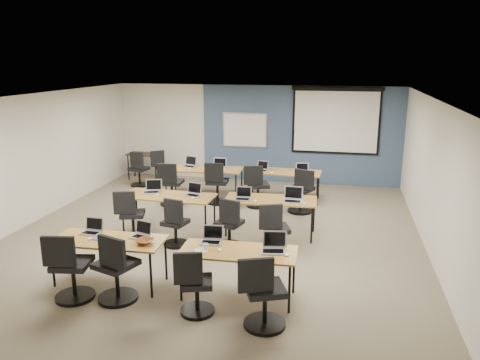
% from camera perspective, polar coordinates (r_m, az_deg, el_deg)
% --- Properties ---
extents(floor, '(8.00, 9.00, 0.02)m').
position_cam_1_polar(floor, '(9.35, -3.21, -6.80)').
color(floor, '#6B6354').
rests_on(floor, ground).
extents(ceiling, '(8.00, 9.00, 0.02)m').
position_cam_1_polar(ceiling, '(8.73, -3.47, 9.93)').
color(ceiling, white).
rests_on(ceiling, ground).
extents(wall_back, '(8.00, 0.04, 2.70)m').
position_cam_1_polar(wall_back, '(13.25, 1.93, 5.66)').
color(wall_back, beige).
rests_on(wall_back, ground).
extents(wall_front, '(8.00, 0.04, 2.70)m').
position_cam_1_polar(wall_front, '(4.99, -17.62, -10.51)').
color(wall_front, beige).
rests_on(wall_front, ground).
extents(wall_left, '(0.04, 9.00, 2.70)m').
position_cam_1_polar(wall_left, '(10.72, -24.41, 2.22)').
color(wall_left, beige).
rests_on(wall_left, ground).
extents(wall_right, '(0.04, 9.00, 2.70)m').
position_cam_1_polar(wall_right, '(8.78, 22.70, -0.11)').
color(wall_right, beige).
rests_on(wall_right, ground).
extents(blue_accent_panel, '(5.50, 0.04, 2.70)m').
position_cam_1_polar(blue_accent_panel, '(13.06, 7.33, 5.42)').
color(blue_accent_panel, '#3D5977').
rests_on(blue_accent_panel, wall_back).
extents(whiteboard, '(1.28, 0.03, 0.98)m').
position_cam_1_polar(whiteboard, '(13.22, 0.59, 6.09)').
color(whiteboard, '#9CA5AF').
rests_on(whiteboard, wall_back).
extents(projector_screen, '(2.40, 0.10, 1.82)m').
position_cam_1_polar(projector_screen, '(12.87, 11.63, 7.52)').
color(projector_screen, black).
rests_on(projector_screen, wall_back).
extents(training_table_front_left, '(1.72, 0.72, 0.73)m').
position_cam_1_polar(training_table_front_left, '(7.49, -15.72, -7.30)').
color(training_table_front_left, '#A97A4A').
rests_on(training_table_front_left, floor).
extents(training_table_front_right, '(1.68, 0.70, 0.73)m').
position_cam_1_polar(training_table_front_right, '(6.82, -0.22, -8.98)').
color(training_table_front_right, '#A57C43').
rests_on(training_table_front_right, floor).
extents(training_table_mid_left, '(1.85, 0.77, 0.73)m').
position_cam_1_polar(training_table_mid_left, '(9.56, -8.70, -2.11)').
color(training_table_mid_left, '#A86C41').
rests_on(training_table_mid_left, floor).
extents(training_table_mid_right, '(1.79, 0.75, 0.73)m').
position_cam_1_polar(training_table_mid_right, '(9.22, 3.76, -2.60)').
color(training_table_mid_right, brown).
rests_on(training_table_mid_right, floor).
extents(training_table_back_left, '(1.92, 0.80, 0.73)m').
position_cam_1_polar(training_table_back_left, '(11.78, -4.41, 1.21)').
color(training_table_back_left, '#A26237').
rests_on(training_table_back_left, floor).
extents(training_table_back_right, '(1.79, 0.75, 0.73)m').
position_cam_1_polar(training_table_back_right, '(11.50, 5.37, 0.84)').
color(training_table_back_right, brown).
rests_on(training_table_back_right, floor).
extents(laptop_0, '(0.30, 0.25, 0.23)m').
position_cam_1_polar(laptop_0, '(7.80, -17.58, -5.74)').
color(laptop_0, '#B9B9BE').
rests_on(laptop_0, training_table_front_left).
extents(mouse_0, '(0.09, 0.11, 0.04)m').
position_cam_1_polar(mouse_0, '(7.55, -17.83, -6.81)').
color(mouse_0, white).
rests_on(mouse_0, training_table_front_left).
extents(task_chair_0, '(0.57, 0.57, 1.05)m').
position_cam_1_polar(task_chair_0, '(7.26, -20.00, -10.51)').
color(task_chair_0, black).
rests_on(task_chair_0, floor).
extents(laptop_1, '(0.30, 0.26, 0.23)m').
position_cam_1_polar(laptop_1, '(7.44, -11.89, -6.35)').
color(laptop_1, '#B8B8BF').
rests_on(laptop_1, training_table_front_left).
extents(mouse_1, '(0.09, 0.12, 0.04)m').
position_cam_1_polar(mouse_1, '(7.19, -10.82, -7.44)').
color(mouse_1, white).
rests_on(mouse_1, training_table_front_left).
extents(task_chair_1, '(0.60, 0.58, 1.05)m').
position_cam_1_polar(task_chair_1, '(7.03, -14.90, -10.92)').
color(task_chair_1, black).
rests_on(task_chair_1, floor).
extents(laptop_2, '(0.31, 0.26, 0.24)m').
position_cam_1_polar(laptop_2, '(7.09, -3.46, -7.09)').
color(laptop_2, '#B3B4BF').
rests_on(laptop_2, training_table_front_right).
extents(mouse_2, '(0.06, 0.09, 0.03)m').
position_cam_1_polar(mouse_2, '(6.80, -2.51, -8.51)').
color(mouse_2, white).
rests_on(mouse_2, training_table_front_right).
extents(task_chair_2, '(0.48, 0.48, 0.96)m').
position_cam_1_polar(task_chair_2, '(6.53, -5.54, -12.98)').
color(task_chair_2, black).
rests_on(task_chair_2, floor).
extents(laptop_3, '(0.35, 0.30, 0.26)m').
position_cam_1_polar(laptop_3, '(6.79, 4.14, -8.07)').
color(laptop_3, '#B8B8B9').
rests_on(laptop_3, training_table_front_right).
extents(mouse_3, '(0.09, 0.12, 0.04)m').
position_cam_1_polar(mouse_3, '(6.66, 5.73, -9.05)').
color(mouse_3, white).
rests_on(mouse_3, training_table_front_right).
extents(task_chair_3, '(0.59, 0.56, 1.03)m').
position_cam_1_polar(task_chair_3, '(6.20, 2.79, -14.14)').
color(task_chair_3, black).
rests_on(task_chair_3, floor).
extents(laptop_4, '(0.33, 0.28, 0.25)m').
position_cam_1_polar(laptop_4, '(9.81, -10.64, -1.11)').
color(laptop_4, '#A7A7B2').
rests_on(laptop_4, training_table_mid_left).
extents(mouse_4, '(0.06, 0.10, 0.04)m').
position_cam_1_polar(mouse_4, '(9.57, -10.06, -1.79)').
color(mouse_4, white).
rests_on(mouse_4, training_table_mid_left).
extents(task_chair_4, '(0.52, 0.50, 0.99)m').
position_cam_1_polar(task_chair_4, '(9.31, -13.16, -4.60)').
color(task_chair_4, black).
rests_on(task_chair_4, floor).
extents(laptop_5, '(0.32, 0.27, 0.25)m').
position_cam_1_polar(laptop_5, '(9.47, -5.71, -1.51)').
color(laptop_5, silver).
rests_on(laptop_5, training_table_mid_left).
extents(mouse_5, '(0.07, 0.10, 0.03)m').
position_cam_1_polar(mouse_5, '(9.28, -5.72, -2.16)').
color(mouse_5, white).
rests_on(mouse_5, training_table_mid_left).
extents(task_chair_5, '(0.47, 0.47, 0.95)m').
position_cam_1_polar(task_chair_5, '(8.79, -7.92, -5.62)').
color(task_chair_5, black).
rests_on(task_chair_5, floor).
extents(laptop_6, '(0.31, 0.26, 0.23)m').
position_cam_1_polar(laptop_6, '(9.17, 0.38, -1.99)').
color(laptop_6, '#BCBCBD').
rests_on(laptop_6, training_table_mid_right).
extents(mouse_6, '(0.06, 0.09, 0.03)m').
position_cam_1_polar(mouse_6, '(9.05, 1.87, -2.54)').
color(mouse_6, white).
rests_on(mouse_6, training_table_mid_right).
extents(task_chair_6, '(0.50, 0.49, 0.98)m').
position_cam_1_polar(task_chair_6, '(8.62, -1.30, -5.81)').
color(task_chair_6, black).
rests_on(task_chair_6, floor).
extents(laptop_7, '(0.36, 0.31, 0.27)m').
position_cam_1_polar(laptop_7, '(9.10, 6.47, -2.17)').
color(laptop_7, silver).
rests_on(laptop_7, training_table_mid_right).
extents(mouse_7, '(0.09, 0.12, 0.04)m').
position_cam_1_polar(mouse_7, '(8.95, 7.82, -2.85)').
color(mouse_7, white).
rests_on(mouse_7, training_table_mid_right).
extents(task_chair_7, '(0.53, 0.50, 0.98)m').
position_cam_1_polar(task_chair_7, '(8.34, 4.24, -6.53)').
color(task_chair_7, black).
rests_on(task_chair_7, floor).
extents(laptop_8, '(0.34, 0.29, 0.26)m').
position_cam_1_polar(laptop_8, '(12.00, -6.13, 1.94)').
color(laptop_8, '#A6A6B3').
rests_on(laptop_8, training_table_back_left).
extents(mouse_8, '(0.09, 0.11, 0.03)m').
position_cam_1_polar(mouse_8, '(11.79, -6.10, 1.46)').
color(mouse_8, white).
rests_on(mouse_8, training_table_back_left).
extents(task_chair_8, '(0.58, 0.58, 1.05)m').
position_cam_1_polar(task_chair_8, '(11.24, -8.45, -0.88)').
color(task_chair_8, black).
rests_on(task_chair_8, floor).
extents(laptop_9, '(0.33, 0.28, 0.25)m').
position_cam_1_polar(laptop_9, '(11.77, -2.56, 1.75)').
color(laptop_9, '#B0B0B0').
rests_on(laptop_9, training_table_back_left).
extents(mouse_9, '(0.09, 0.12, 0.04)m').
position_cam_1_polar(mouse_9, '(11.58, -1.90, 1.29)').
color(mouse_9, white).
rests_on(mouse_9, training_table_back_left).
extents(task_chair_9, '(0.56, 0.56, 1.03)m').
position_cam_1_polar(task_chair_9, '(11.25, -2.87, -0.77)').
color(task_chair_9, black).
rests_on(task_chair_9, floor).
extents(laptop_10, '(0.30, 0.25, 0.23)m').
position_cam_1_polar(laptop_10, '(11.54, 2.73, 1.46)').
color(laptop_10, '#B7B7B7').
rests_on(laptop_10, training_table_back_right).
extents(mouse_10, '(0.09, 0.12, 0.04)m').
position_cam_1_polar(mouse_10, '(11.27, 3.87, 0.90)').
color(mouse_10, white).
rests_on(mouse_10, training_table_back_right).
extents(task_chair_10, '(0.57, 0.55, 1.03)m').
position_cam_1_polar(task_chair_10, '(10.98, 2.07, -1.17)').
color(task_chair_10, black).
rests_on(task_chair_10, floor).
extents(laptop_11, '(0.30, 0.26, 0.23)m').
position_cam_1_polar(laptop_11, '(11.37, 7.55, 1.16)').
color(laptop_11, '#BABAC1').
rests_on(laptop_11, training_table_back_right).
extents(mouse_11, '(0.07, 0.11, 0.04)m').
position_cam_1_polar(mouse_11, '(11.25, 8.87, 0.72)').
color(mouse_11, white).
rests_on(mouse_11, training_table_back_right).
extents(task_chair_11, '(0.60, 0.57, 1.04)m').
position_cam_1_polar(task_chair_11, '(10.66, 7.46, -1.73)').
color(task_chair_11, black).
rests_on(task_chair_11, floor).
extents(blue_mousepad, '(0.27, 0.25, 0.01)m').
position_cam_1_polar(blue_mousepad, '(7.50, -16.53, -6.91)').
color(blue_mousepad, '#22329E').
rests_on(blue_mousepad, training_table_front_left).
extents(snack_bowl, '(0.36, 0.36, 0.08)m').
position_cam_1_polar(snack_bowl, '(7.17, -11.55, -7.30)').
color(snack_bowl, brown).
rests_on(snack_bowl, training_table_front_left).
extents(snack_plate, '(0.24, 0.24, 0.01)m').
position_cam_1_polar(snack_plate, '(6.81, -4.76, -8.56)').
color(snack_plate, white).
rests_on(snack_plate, training_table_front_right).
extents(coffee_cup, '(0.09, 0.09, 0.07)m').
position_cam_1_polar(coffee_cup, '(6.82, -4.22, -8.10)').
color(coffee_cup, white).
rests_on(coffee_cup, snack_plate).
extents(utility_table, '(0.96, 0.53, 0.75)m').
position_cam_1_polar(utility_table, '(13.80, -11.59, 2.82)').
color(utility_table, black).
rests_on(utility_table, floor).
extents(spare_chair_a, '(0.54, 0.47, 0.96)m').
position_cam_1_polar(spare_chair_a, '(13.22, -9.43, 1.21)').
color(spare_chair_a, black).
rests_on(spare_chair_a, floor).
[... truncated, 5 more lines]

